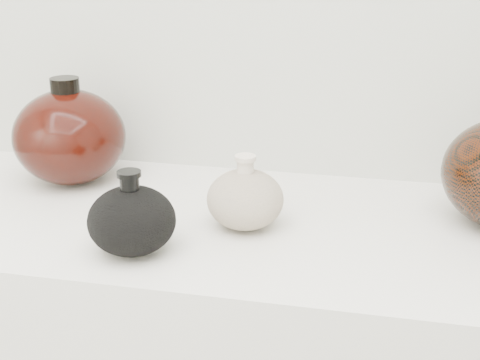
# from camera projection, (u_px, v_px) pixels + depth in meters

# --- Properties ---
(black_gourd_vase) EXTENTS (0.14, 0.14, 0.13)m
(black_gourd_vase) POSITION_uv_depth(u_px,v_px,m) (132.00, 220.00, 1.00)
(black_gourd_vase) COLOR black
(black_gourd_vase) RESTS_ON display_counter
(cream_gourd_vase) EXTENTS (0.14, 0.14, 0.12)m
(cream_gourd_vase) POSITION_uv_depth(u_px,v_px,m) (245.00, 199.00, 1.08)
(cream_gourd_vase) COLOR beige
(cream_gourd_vase) RESTS_ON display_counter
(left_round_pot) EXTENTS (0.22, 0.22, 0.20)m
(left_round_pot) POSITION_uv_depth(u_px,v_px,m) (70.00, 136.00, 1.26)
(left_round_pot) COLOR black
(left_round_pot) RESTS_ON display_counter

